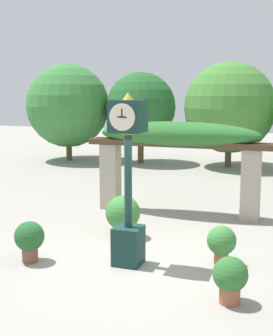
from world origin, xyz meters
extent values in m
plane|color=gray|center=(0.00, 0.00, 0.00)|extent=(60.00, 60.00, 0.00)
cube|color=#14332D|center=(0.02, -0.26, 0.38)|extent=(0.54, 0.54, 0.77)
cylinder|color=#14332D|center=(0.02, -0.26, 1.68)|extent=(0.15, 0.15, 1.83)
cylinder|color=gold|center=(0.02, -0.26, 2.61)|extent=(0.24, 0.24, 0.04)
cube|color=#14332D|center=(0.02, -0.26, 2.94)|extent=(0.61, 0.61, 0.61)
cylinder|color=beige|center=(0.02, -0.58, 2.94)|extent=(0.50, 0.02, 0.50)
cylinder|color=beige|center=(0.02, 0.06, 2.94)|extent=(0.50, 0.02, 0.50)
cube|color=black|center=(0.02, -0.59, 2.94)|extent=(0.18, 0.01, 0.02)
cube|color=black|center=(0.02, -0.59, 3.02)|extent=(0.02, 0.01, 0.16)
cone|color=gold|center=(0.02, -0.26, 3.32)|extent=(0.21, 0.21, 0.14)
cube|color=#A89E89|center=(-2.00, 3.79, 0.95)|extent=(0.49, 0.49, 1.90)
cube|color=#A89E89|center=(2.00, 3.79, 0.95)|extent=(0.49, 0.49, 1.90)
cube|color=#4C3823|center=(0.00, 3.55, 1.98)|extent=(5.08, 0.13, 0.16)
cube|color=#4C3823|center=(0.00, 3.79, 1.98)|extent=(5.08, 0.13, 0.16)
cube|color=#4C3823|center=(0.00, 4.04, 1.98)|extent=(5.08, 0.13, 0.16)
ellipsoid|color=#2D6B2D|center=(0.00, 3.79, 2.23)|extent=(4.49, 1.09, 0.70)
cylinder|color=brown|center=(-1.90, -0.79, 0.15)|extent=(0.32, 0.32, 0.31)
sphere|color=#235B28|center=(-1.90, -0.79, 0.53)|extent=(0.60, 0.60, 0.60)
cylinder|color=gray|center=(-0.69, 1.32, 0.14)|extent=(0.33, 0.33, 0.29)
sphere|color=#387A38|center=(-0.69, 1.32, 0.59)|extent=(0.82, 0.82, 0.82)
cylinder|color=#9E563D|center=(2.17, -1.36, 0.14)|extent=(0.34, 0.34, 0.28)
sphere|color=#2D6B2D|center=(2.17, -1.36, 0.50)|extent=(0.58, 0.58, 0.58)
cylinder|color=#9E563D|center=(1.78, 0.31, 0.14)|extent=(0.28, 0.28, 0.28)
sphere|color=#387A38|center=(1.78, 0.31, 0.50)|extent=(0.58, 0.58, 0.58)
cylinder|color=brown|center=(-7.50, 11.93, 0.63)|extent=(0.28, 0.28, 1.26)
sphere|color=#387A38|center=(-7.50, 11.93, 2.67)|extent=(4.02, 4.02, 4.02)
cylinder|color=brown|center=(-3.89, 12.25, 0.75)|extent=(0.28, 0.28, 1.50)
sphere|color=#235B28|center=(-3.89, 12.25, 2.64)|extent=(3.25, 3.25, 3.25)
cylinder|color=brown|center=(0.21, 12.42, 0.62)|extent=(0.28, 0.28, 1.25)
sphere|color=#427F33|center=(0.21, 12.42, 2.66)|extent=(4.03, 4.03, 4.03)
camera|label=1|loc=(3.06, -8.62, 3.44)|focal=50.00mm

